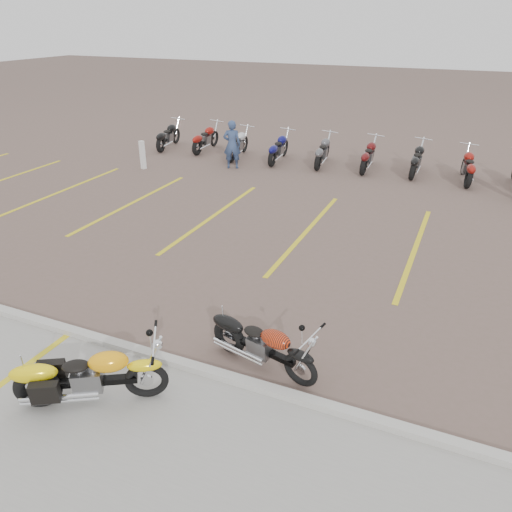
{
  "coord_description": "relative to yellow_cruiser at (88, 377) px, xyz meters",
  "views": [
    {
      "loc": [
        3.57,
        -7.3,
        5.01
      ],
      "look_at": [
        0.02,
        0.74,
        0.75
      ],
      "focal_mm": 35.0,
      "sensor_mm": 36.0,
      "label": 1
    }
  ],
  "objects": [
    {
      "name": "bollard",
      "position": [
        -6.42,
        10.34,
        0.06
      ],
      "size": [
        0.19,
        0.19,
        1.0
      ],
      "primitive_type": "cube",
      "rotation": [
        0.0,
        0.0,
        -0.32
      ],
      "color": "silver",
      "rests_on": "ground"
    },
    {
      "name": "curb",
      "position": [
        0.82,
        1.19,
        -0.38
      ],
      "size": [
        60.0,
        0.18,
        0.12
      ],
      "primitive_type": "cube",
      "color": "#ADAAA3",
      "rests_on": "ground"
    },
    {
      "name": "yellow_cruiser",
      "position": [
        0.0,
        0.0,
        0.0
      ],
      "size": [
        1.91,
        1.2,
        0.88
      ],
      "rotation": [
        0.1,
        0.0,
        0.53
      ],
      "color": "black",
      "rests_on": "ground"
    },
    {
      "name": "person_a",
      "position": [
        -3.53,
        11.71,
        0.41
      ],
      "size": [
        0.73,
        0.61,
        1.7
      ],
      "primitive_type": "imported",
      "rotation": [
        0.0,
        0.0,
        3.53
      ],
      "color": "navy",
      "rests_on": "ground"
    },
    {
      "name": "ground",
      "position": [
        0.82,
        3.19,
        -0.44
      ],
      "size": [
        100.0,
        100.0,
        0.0
      ],
      "primitive_type": "plane",
      "color": "brown",
      "rests_on": "ground"
    },
    {
      "name": "parking_stripes",
      "position": [
        0.82,
        7.19,
        -0.43
      ],
      "size": [
        38.0,
        5.5,
        0.01
      ],
      "primitive_type": null,
      "color": "gold",
      "rests_on": "ground"
    },
    {
      "name": "flame_cruiser",
      "position": [
        1.91,
        1.71,
        -0.03
      ],
      "size": [
        1.94,
        0.58,
        0.81
      ],
      "rotation": [
        0.08,
        0.0,
        -0.24
      ],
      "color": "black",
      "rests_on": "ground"
    },
    {
      "name": "bg_bike_row",
      "position": [
        2.61,
        13.38,
        0.11
      ],
      "size": [
        20.6,
        2.05,
        1.1
      ],
      "color": "black",
      "rests_on": "ground"
    },
    {
      "name": "concrete_apron",
      "position": [
        0.82,
        -1.31,
        -0.43
      ],
      "size": [
        60.0,
        5.0,
        0.01
      ],
      "primitive_type": "cube",
      "color": "#9E9B93",
      "rests_on": "ground"
    }
  ]
}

